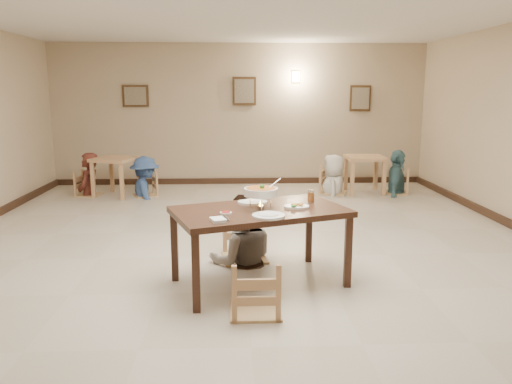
{
  "coord_description": "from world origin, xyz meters",
  "views": [
    {
      "loc": [
        -0.12,
        -5.85,
        1.99
      ],
      "look_at": [
        0.13,
        -0.13,
        0.84
      ],
      "focal_mm": 35.0,
      "sensor_mm": 36.0,
      "label": 1
    }
  ],
  "objects_px": {
    "chair_near": "(255,261)",
    "drink_glass": "(311,196)",
    "bg_table_right": "(365,163)",
    "bg_chair_lr": "(145,174)",
    "bg_chair_rr": "(397,169)",
    "bg_diner_b": "(144,156)",
    "curry_warmer": "(261,192)",
    "main_table": "(260,217)",
    "bg_diner_a": "(86,153)",
    "bg_diner_c": "(334,155)",
    "chair_far": "(244,215)",
    "bg_diner_d": "(398,150)",
    "bg_chair_ll": "(88,173)",
    "bg_chair_rl": "(334,167)",
    "bg_table_left": "(116,165)",
    "main_diner": "(242,194)"
  },
  "relations": [
    {
      "from": "chair_near",
      "to": "drink_glass",
      "type": "bearing_deg",
      "value": -123.4
    },
    {
      "from": "bg_table_right",
      "to": "bg_chair_lr",
      "type": "height_order",
      "value": "bg_chair_lr"
    },
    {
      "from": "bg_chair_rr",
      "to": "bg_diner_b",
      "type": "relative_size",
      "value": 0.64
    },
    {
      "from": "chair_near",
      "to": "bg_chair_rr",
      "type": "relative_size",
      "value": 1.0
    },
    {
      "from": "curry_warmer",
      "to": "bg_chair_rr",
      "type": "xyz_separation_m",
      "value": [
        2.95,
        4.68,
        -0.5
      ]
    },
    {
      "from": "main_table",
      "to": "bg_diner_a",
      "type": "xyz_separation_m",
      "value": [
        -3.09,
        4.68,
        0.11
      ]
    },
    {
      "from": "bg_table_right",
      "to": "bg_diner_c",
      "type": "distance_m",
      "value": 0.65
    },
    {
      "from": "bg_table_right",
      "to": "drink_glass",
      "type": "bearing_deg",
      "value": -111.65
    },
    {
      "from": "chair_far",
      "to": "chair_near",
      "type": "relative_size",
      "value": 1.11
    },
    {
      "from": "bg_diner_d",
      "to": "bg_chair_rr",
      "type": "bearing_deg",
      "value": 0.0
    },
    {
      "from": "bg_chair_lr",
      "to": "bg_chair_ll",
      "type": "bearing_deg",
      "value": -116.72
    },
    {
      "from": "chair_near",
      "to": "bg_chair_lr",
      "type": "relative_size",
      "value": 1.14
    },
    {
      "from": "bg_chair_rl",
      "to": "bg_diner_d",
      "type": "xyz_separation_m",
      "value": [
        1.26,
        -0.03,
        0.33
      ]
    },
    {
      "from": "curry_warmer",
      "to": "drink_glass",
      "type": "distance_m",
      "value": 0.65
    },
    {
      "from": "bg_table_right",
      "to": "bg_chair_lr",
      "type": "distance_m",
      "value": 4.32
    },
    {
      "from": "bg_chair_lr",
      "to": "chair_near",
      "type": "bearing_deg",
      "value": -2.01
    },
    {
      "from": "bg_diner_c",
      "to": "bg_table_left",
      "type": "bearing_deg",
      "value": -78.32
    },
    {
      "from": "bg_table_left",
      "to": "bg_diner_a",
      "type": "xyz_separation_m",
      "value": [
        -0.56,
        0.04,
        0.23
      ]
    },
    {
      "from": "bg_table_right",
      "to": "bg_diner_c",
      "type": "relative_size",
      "value": 0.49
    },
    {
      "from": "chair_near",
      "to": "bg_chair_ll",
      "type": "xyz_separation_m",
      "value": [
        -3.02,
        5.39,
        -0.04
      ]
    },
    {
      "from": "drink_glass",
      "to": "bg_diner_b",
      "type": "distance_m",
      "value": 5.0
    },
    {
      "from": "chair_far",
      "to": "bg_table_left",
      "type": "relative_size",
      "value": 1.14
    },
    {
      "from": "bg_diner_b",
      "to": "bg_table_right",
      "type": "bearing_deg",
      "value": -113.69
    },
    {
      "from": "main_table",
      "to": "bg_chair_lr",
      "type": "distance_m",
      "value": 5.01
    },
    {
      "from": "bg_chair_rl",
      "to": "bg_diner_a",
      "type": "height_order",
      "value": "bg_diner_a"
    },
    {
      "from": "bg_chair_lr",
      "to": "bg_diner_d",
      "type": "height_order",
      "value": "bg_diner_d"
    },
    {
      "from": "chair_far",
      "to": "bg_chair_rr",
      "type": "relative_size",
      "value": 1.11
    },
    {
      "from": "bg_chair_rl",
      "to": "bg_diner_c",
      "type": "relative_size",
      "value": 0.69
    },
    {
      "from": "drink_glass",
      "to": "bg_chair_rr",
      "type": "bearing_deg",
      "value": 61.27
    },
    {
      "from": "main_table",
      "to": "bg_chair_ll",
      "type": "height_order",
      "value": "bg_chair_ll"
    },
    {
      "from": "chair_near",
      "to": "bg_diner_a",
      "type": "height_order",
      "value": "bg_diner_a"
    },
    {
      "from": "drink_glass",
      "to": "bg_chair_ll",
      "type": "distance_m",
      "value": 5.74
    },
    {
      "from": "bg_table_left",
      "to": "bg_diner_b",
      "type": "xyz_separation_m",
      "value": [
        0.56,
        -0.05,
        0.16
      ]
    },
    {
      "from": "bg_diner_c",
      "to": "bg_diner_d",
      "type": "distance_m",
      "value": 1.26
    },
    {
      "from": "curry_warmer",
      "to": "bg_diner_d",
      "type": "xyz_separation_m",
      "value": [
        2.95,
        4.68,
        -0.12
      ]
    },
    {
      "from": "chair_far",
      "to": "main_diner",
      "type": "xyz_separation_m",
      "value": [
        -0.03,
        -0.11,
        0.28
      ]
    },
    {
      "from": "bg_table_right",
      "to": "bg_diner_b",
      "type": "height_order",
      "value": "bg_diner_b"
    },
    {
      "from": "drink_glass",
      "to": "bg_diner_c",
      "type": "bearing_deg",
      "value": 75.52
    },
    {
      "from": "chair_far",
      "to": "bg_diner_a",
      "type": "distance_m",
      "value": 4.89
    },
    {
      "from": "bg_chair_rl",
      "to": "bg_diner_a",
      "type": "bearing_deg",
      "value": 109.09
    },
    {
      "from": "main_diner",
      "to": "drink_glass",
      "type": "xyz_separation_m",
      "value": [
        0.74,
        -0.4,
        0.05
      ]
    },
    {
      "from": "bg_chair_lr",
      "to": "curry_warmer",
      "type": "bearing_deg",
      "value": 1.51
    },
    {
      "from": "chair_far",
      "to": "curry_warmer",
      "type": "bearing_deg",
      "value": -87.13
    },
    {
      "from": "bg_chair_rl",
      "to": "bg_chair_lr",
      "type": "bearing_deg",
      "value": 110.58
    },
    {
      "from": "bg_chair_ll",
      "to": "bg_diner_d",
      "type": "distance_m",
      "value": 6.07
    },
    {
      "from": "bg_chair_rl",
      "to": "bg_chair_rr",
      "type": "xyz_separation_m",
      "value": [
        1.26,
        -0.03,
        -0.04
      ]
    },
    {
      "from": "bg_diner_a",
      "to": "bg_diner_c",
      "type": "relative_size",
      "value": 1.08
    },
    {
      "from": "bg_diner_a",
      "to": "bg_diner_b",
      "type": "xyz_separation_m",
      "value": [
        1.11,
        -0.1,
        -0.06
      ]
    },
    {
      "from": "chair_near",
      "to": "main_diner",
      "type": "height_order",
      "value": "main_diner"
    },
    {
      "from": "bg_chair_rl",
      "to": "bg_diner_c",
      "type": "height_order",
      "value": "bg_diner_c"
    }
  ]
}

